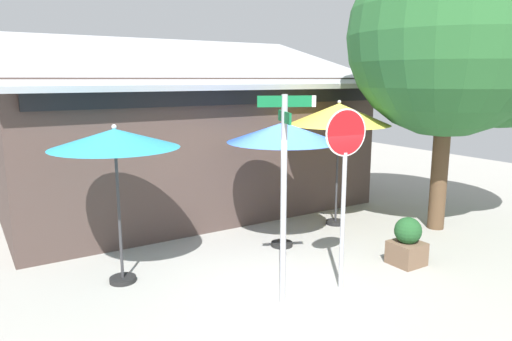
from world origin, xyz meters
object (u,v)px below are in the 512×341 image
object	(u,v)px
stop_sign	(345,167)
patio_umbrella_mustard_right	(339,115)
patio_umbrella_teal_left	(115,141)
sidewalk_planter	(407,242)
shade_tree	(465,42)
patio_umbrella_royal_blue_center	(283,133)
street_sign_post	(284,181)

from	to	relation	value
stop_sign	patio_umbrella_mustard_right	distance (m)	3.50
patio_umbrella_teal_left	stop_sign	bearing A→B (deg)	-35.72
sidewalk_planter	shade_tree	bearing A→B (deg)	20.05
patio_umbrella_royal_blue_center	patio_umbrella_mustard_right	xyz separation A→B (m)	(1.92, 0.54, 0.25)
street_sign_post	patio_umbrella_teal_left	xyz separation A→B (m)	(-1.86, 2.02, 0.50)
shade_tree	patio_umbrella_royal_blue_center	bearing A→B (deg)	165.15
street_sign_post	patio_umbrella_teal_left	bearing A→B (deg)	132.73
stop_sign	sidewalk_planter	distance (m)	2.33
patio_umbrella_royal_blue_center	shade_tree	distance (m)	4.50
patio_umbrella_teal_left	sidewalk_planter	world-z (taller)	patio_umbrella_teal_left
stop_sign	patio_umbrella_teal_left	world-z (taller)	stop_sign
patio_umbrella_teal_left	sidewalk_planter	size ratio (longest dim) A/B	2.98
stop_sign	patio_umbrella_royal_blue_center	world-z (taller)	stop_sign
stop_sign	shade_tree	bearing A→B (deg)	13.63
patio_umbrella_royal_blue_center	shade_tree	bearing A→B (deg)	-14.85
patio_umbrella_mustard_right	shade_tree	bearing A→B (deg)	-37.79
patio_umbrella_teal_left	patio_umbrella_royal_blue_center	bearing A→B (deg)	-0.42
stop_sign	sidewalk_planter	bearing A→B (deg)	3.15
shade_tree	sidewalk_planter	bearing A→B (deg)	-159.95
shade_tree	patio_umbrella_mustard_right	bearing A→B (deg)	142.21
street_sign_post	stop_sign	bearing A→B (deg)	-5.45
sidewalk_planter	patio_umbrella_mustard_right	bearing A→B (deg)	77.99
stop_sign	sidewalk_planter	world-z (taller)	stop_sign
patio_umbrella_teal_left	patio_umbrella_mustard_right	world-z (taller)	patio_umbrella_mustard_right
street_sign_post	patio_umbrella_teal_left	world-z (taller)	street_sign_post
patio_umbrella_royal_blue_center	shade_tree	world-z (taller)	shade_tree
patio_umbrella_royal_blue_center	street_sign_post	bearing A→B (deg)	-125.10
patio_umbrella_teal_left	shade_tree	size ratio (longest dim) A/B	0.41
stop_sign	patio_umbrella_mustard_right	xyz separation A→B (m)	(2.24, 2.64, 0.54)
patio_umbrella_mustard_right	shade_tree	distance (m)	3.04
sidewalk_planter	stop_sign	bearing A→B (deg)	-176.85
shade_tree	stop_sign	bearing A→B (deg)	-166.37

